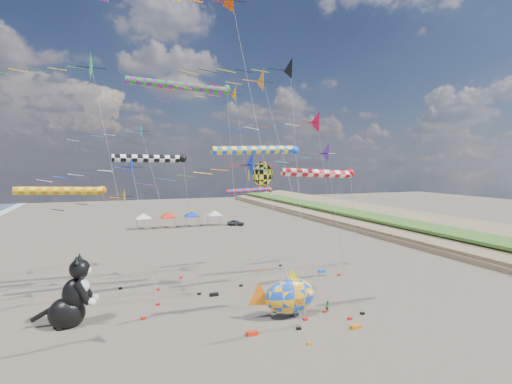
{
  "coord_description": "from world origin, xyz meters",
  "views": [
    {
      "loc": [
        -12.84,
        -23.97,
        13.33
      ],
      "look_at": [
        0.65,
        12.0,
        10.65
      ],
      "focal_mm": 28.0,
      "sensor_mm": 36.0,
      "label": 1
    }
  ],
  "objects_px": {
    "person_adult": "(274,303)",
    "child_blue": "(292,311)",
    "cat_inflatable": "(71,290)",
    "fish_inflatable": "(289,296)",
    "parked_car": "(236,223)",
    "child_green": "(328,306)"
  },
  "relations": [
    {
      "from": "person_adult",
      "to": "child_blue",
      "type": "xyz_separation_m",
      "value": [
        1.12,
        -1.25,
        -0.38
      ]
    },
    {
      "from": "cat_inflatable",
      "to": "child_blue",
      "type": "xyz_separation_m",
      "value": [
        17.92,
        -4.58,
        -2.48
      ]
    },
    {
      "from": "cat_inflatable",
      "to": "fish_inflatable",
      "type": "height_order",
      "value": "cat_inflatable"
    },
    {
      "from": "person_adult",
      "to": "parked_car",
      "type": "height_order",
      "value": "person_adult"
    },
    {
      "from": "fish_inflatable",
      "to": "child_blue",
      "type": "xyz_separation_m",
      "value": [
        0.34,
        0.25,
        -1.45
      ]
    },
    {
      "from": "fish_inflatable",
      "to": "parked_car",
      "type": "relative_size",
      "value": 1.72
    },
    {
      "from": "fish_inflatable",
      "to": "child_green",
      "type": "xyz_separation_m",
      "value": [
        3.86,
        0.06,
        -1.42
      ]
    },
    {
      "from": "fish_inflatable",
      "to": "child_blue",
      "type": "height_order",
      "value": "fish_inflatable"
    },
    {
      "from": "fish_inflatable",
      "to": "child_green",
      "type": "height_order",
      "value": "fish_inflatable"
    },
    {
      "from": "cat_inflatable",
      "to": "fish_inflatable",
      "type": "relative_size",
      "value": 0.95
    },
    {
      "from": "child_green",
      "to": "person_adult",
      "type": "bearing_deg",
      "value": 160.43
    },
    {
      "from": "child_green",
      "to": "child_blue",
      "type": "distance_m",
      "value": 3.53
    },
    {
      "from": "cat_inflatable",
      "to": "fish_inflatable",
      "type": "xyz_separation_m",
      "value": [
        17.59,
        -4.82,
        -1.03
      ]
    },
    {
      "from": "child_green",
      "to": "parked_car",
      "type": "height_order",
      "value": "parked_car"
    },
    {
      "from": "cat_inflatable",
      "to": "child_green",
      "type": "xyz_separation_m",
      "value": [
        21.45,
        -4.76,
        -2.45
      ]
    },
    {
      "from": "cat_inflatable",
      "to": "child_blue",
      "type": "distance_m",
      "value": 18.66
    },
    {
      "from": "child_green",
      "to": "parked_car",
      "type": "bearing_deg",
      "value": 79.21
    },
    {
      "from": "cat_inflatable",
      "to": "person_adult",
      "type": "bearing_deg",
      "value": -0.51
    },
    {
      "from": "person_adult",
      "to": "parked_car",
      "type": "relative_size",
      "value": 0.48
    },
    {
      "from": "cat_inflatable",
      "to": "parked_car",
      "type": "relative_size",
      "value": 1.63
    },
    {
      "from": "parked_car",
      "to": "cat_inflatable",
      "type": "bearing_deg",
      "value": 175.68
    },
    {
      "from": "child_blue",
      "to": "fish_inflatable",
      "type": "bearing_deg",
      "value": -167.74
    }
  ]
}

